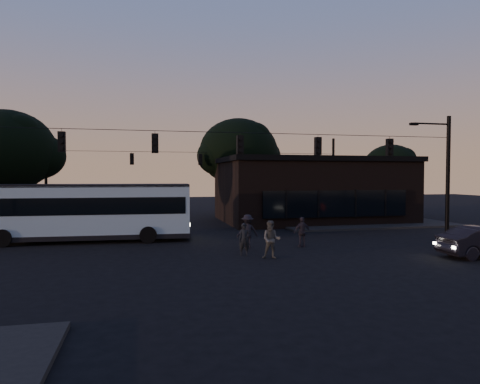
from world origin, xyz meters
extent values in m
plane|color=black|center=(0.00, 0.00, 0.00)|extent=(120.00, 120.00, 0.00)
cube|color=black|center=(12.00, 14.00, 0.07)|extent=(14.00, 10.00, 0.15)
cube|color=black|center=(-14.00, 14.00, 0.07)|extent=(14.00, 10.00, 0.15)
cube|color=black|center=(9.00, 16.00, 2.50)|extent=(15.00, 10.00, 5.00)
cube|color=black|center=(9.00, 16.00, 5.20)|extent=(15.40, 10.40, 0.40)
cube|color=black|center=(9.00, 10.88, 1.80)|extent=(11.50, 0.18, 2.00)
cylinder|color=black|center=(4.00, 22.00, 2.00)|extent=(0.44, 0.44, 4.00)
ellipsoid|color=black|center=(4.00, 22.00, 6.20)|extent=(7.60, 7.60, 6.46)
cylinder|color=black|center=(18.00, 18.00, 1.50)|extent=(0.44, 0.44, 3.00)
ellipsoid|color=black|center=(18.00, 18.00, 4.65)|extent=(5.20, 5.20, 4.42)
cylinder|color=black|center=(-14.00, 13.00, 1.80)|extent=(0.44, 0.44, 3.60)
ellipsoid|color=black|center=(-14.00, 13.00, 5.58)|extent=(6.40, 6.40, 5.44)
cylinder|color=black|center=(13.00, 4.00, 3.75)|extent=(0.24, 0.24, 7.50)
cylinder|color=black|center=(0.00, 4.00, 6.20)|extent=(26.00, 0.03, 0.03)
cube|color=black|center=(-9.00, 4.00, 5.55)|extent=(0.34, 0.30, 1.00)
cube|color=black|center=(-4.50, 4.00, 5.55)|extent=(0.34, 0.30, 1.00)
cube|color=black|center=(0.00, 4.00, 5.55)|extent=(0.34, 0.30, 1.00)
cube|color=black|center=(4.50, 4.00, 5.55)|extent=(0.34, 0.30, 1.00)
cube|color=black|center=(9.00, 4.00, 5.55)|extent=(0.34, 0.30, 1.00)
cylinder|color=black|center=(-13.00, 20.00, 3.75)|extent=(0.24, 0.24, 7.50)
cylinder|color=black|center=(13.00, 20.00, 3.75)|extent=(0.24, 0.24, 7.50)
cylinder|color=black|center=(0.00, 20.00, 6.00)|extent=(26.00, 0.03, 0.03)
cube|color=black|center=(-6.00, 20.00, 5.35)|extent=(0.34, 0.30, 1.00)
cube|color=black|center=(0.00, 20.00, 5.35)|extent=(0.34, 0.30, 1.00)
cube|color=black|center=(6.00, 20.00, 5.35)|extent=(0.34, 0.30, 1.00)
cube|color=#A1C1CC|center=(-8.35, 7.99, 1.89)|extent=(12.03, 3.31, 2.81)
cube|color=black|center=(-8.35, 7.99, 2.16)|extent=(11.56, 3.33, 0.97)
cube|color=black|center=(-8.35, 7.99, 3.30)|extent=(12.03, 3.31, 0.16)
cube|color=black|center=(-8.35, 7.99, 0.38)|extent=(12.13, 3.38, 0.27)
cylinder|color=black|center=(-12.58, 6.85, 0.49)|extent=(0.99, 0.32, 0.97)
cylinder|color=black|center=(-12.44, 9.55, 0.49)|extent=(0.99, 0.32, 0.97)
cylinder|color=black|center=(-4.85, 6.45, 0.49)|extent=(0.99, 0.32, 0.97)
cylinder|color=black|center=(-4.71, 9.15, 0.49)|extent=(0.99, 0.32, 0.97)
imported|color=black|center=(-0.33, 1.63, 0.78)|extent=(0.62, 0.46, 1.56)
imported|color=#484841|center=(0.71, 0.52, 0.89)|extent=(1.04, 0.93, 1.79)
imported|color=#28232B|center=(3.31, 3.26, 0.82)|extent=(0.98, 0.46, 1.64)
imported|color=black|center=(0.32, 3.59, 0.90)|extent=(1.19, 0.70, 1.80)
camera|label=1|loc=(-5.19, -18.51, 3.87)|focal=32.00mm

